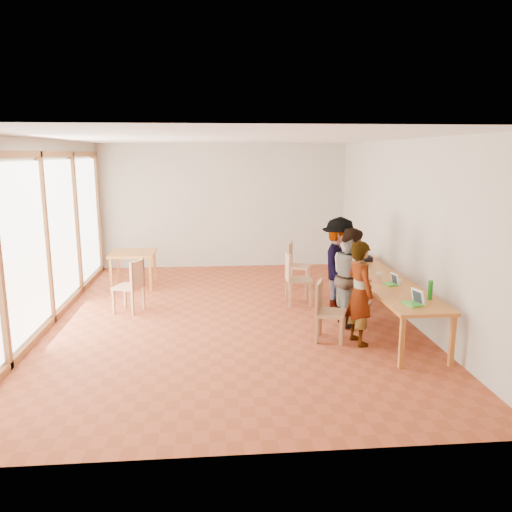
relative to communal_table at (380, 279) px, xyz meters
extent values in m
plane|color=#A44627|center=(-2.50, 0.32, -0.70)|extent=(8.00, 8.00, 0.00)
cube|color=beige|center=(-2.50, 4.32, 0.80)|extent=(6.00, 0.10, 3.00)
cube|color=beige|center=(-2.50, -3.68, 0.80)|extent=(6.00, 0.10, 3.00)
cube|color=beige|center=(0.50, 0.32, 0.80)|extent=(0.10, 8.00, 3.00)
cube|color=white|center=(-5.46, 0.32, 0.80)|extent=(0.10, 8.00, 3.00)
cube|color=white|center=(-2.50, 0.32, 2.32)|extent=(6.00, 8.00, 0.04)
cube|color=orange|center=(0.00, 0.00, 0.02)|extent=(0.80, 4.00, 0.05)
cube|color=orange|center=(-0.34, -1.94, -0.35)|extent=(0.06, 0.06, 0.70)
cube|color=orange|center=(-0.34, 1.94, -0.35)|extent=(0.06, 0.06, 0.70)
cube|color=orange|center=(0.34, -1.94, -0.35)|extent=(0.06, 0.06, 0.70)
cube|color=orange|center=(0.34, 1.94, -0.35)|extent=(0.06, 0.06, 0.70)
cube|color=orange|center=(-4.43, 2.48, 0.02)|extent=(0.90, 0.90, 0.05)
cube|color=orange|center=(-4.82, 2.09, -0.35)|extent=(0.05, 0.05, 0.70)
cube|color=orange|center=(-4.82, 2.87, -0.35)|extent=(0.05, 0.05, 0.70)
cube|color=orange|center=(-4.04, 2.09, -0.35)|extent=(0.05, 0.05, 0.70)
cube|color=orange|center=(-4.04, 2.87, -0.35)|extent=(0.05, 0.05, 0.70)
cube|color=tan|center=(-1.05, -0.88, -0.29)|extent=(0.51, 0.51, 0.04)
cube|color=tan|center=(-1.23, -0.83, -0.05)|extent=(0.16, 0.40, 0.43)
cube|color=tan|center=(-1.02, -0.87, -0.27)|extent=(0.54, 0.54, 0.04)
cube|color=tan|center=(-1.20, -0.80, -0.04)|extent=(0.19, 0.41, 0.44)
cube|color=tan|center=(-1.19, 1.00, -0.24)|extent=(0.46, 0.46, 0.04)
cube|color=tan|center=(-1.39, 1.00, 0.02)|extent=(0.05, 0.45, 0.48)
cube|color=tan|center=(-0.98, 2.15, -0.25)|extent=(0.57, 0.57, 0.04)
cube|color=tan|center=(-1.17, 2.22, 0.00)|extent=(0.19, 0.43, 0.46)
cube|color=tan|center=(-4.28, 0.82, -0.25)|extent=(0.57, 0.57, 0.04)
cube|color=tan|center=(-4.09, 0.75, 0.00)|extent=(0.20, 0.42, 0.46)
imported|color=gray|center=(-0.64, -1.02, 0.07)|extent=(0.49, 0.63, 1.54)
imported|color=gray|center=(-0.52, -0.15, 0.10)|extent=(0.64, 0.80, 1.60)
imported|color=gray|center=(-0.53, 0.66, 0.13)|extent=(0.94, 1.22, 1.66)
cube|color=green|center=(-0.09, -1.59, 0.06)|extent=(0.24, 0.30, 0.03)
cube|color=white|center=(0.00, -1.57, 0.15)|extent=(0.13, 0.25, 0.21)
cube|color=green|center=(-0.01, -0.54, 0.06)|extent=(0.19, 0.24, 0.02)
cube|color=white|center=(0.06, -0.53, 0.14)|extent=(0.10, 0.21, 0.18)
cube|color=green|center=(0.11, 1.37, 0.06)|extent=(0.22, 0.26, 0.02)
cube|color=white|center=(0.19, 1.40, 0.14)|extent=(0.13, 0.21, 0.18)
imported|color=gold|center=(-0.21, 0.22, 0.10)|extent=(0.15, 0.15, 0.10)
cylinder|color=#147115|center=(0.25, -1.38, 0.19)|extent=(0.07, 0.07, 0.28)
cylinder|color=silver|center=(0.12, -0.56, 0.09)|extent=(0.07, 0.07, 0.09)
cylinder|color=white|center=(-0.02, 0.01, 0.08)|extent=(0.08, 0.08, 0.06)
cube|color=#F7487C|center=(-0.16, -0.32, 0.05)|extent=(0.05, 0.10, 0.01)
cube|color=black|center=(0.17, 1.24, 0.09)|extent=(0.16, 0.26, 0.09)
camera|label=1|loc=(-2.76, -7.86, 2.06)|focal=35.00mm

